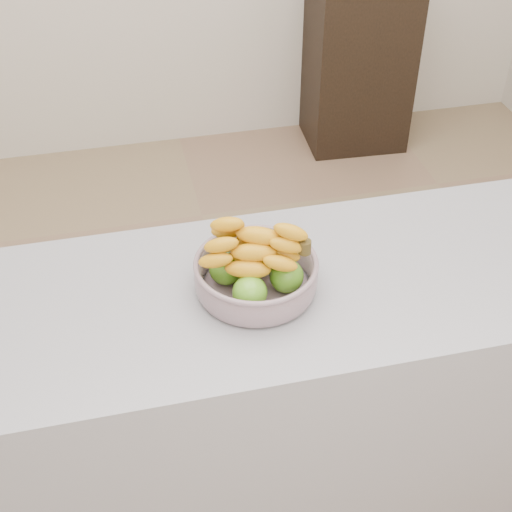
% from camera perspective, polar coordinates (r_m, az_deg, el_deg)
% --- Properties ---
extents(ground, '(4.00, 4.00, 0.00)m').
position_cam_1_polar(ground, '(2.59, 0.35, -12.47)').
color(ground, '#8B7455').
rests_on(ground, ground).
extents(counter, '(2.00, 0.60, 0.90)m').
position_cam_1_polar(counter, '(2.03, 2.62, -11.76)').
color(counter, '#95949C').
rests_on(counter, ground).
extents(cabinet, '(0.53, 0.44, 0.92)m').
position_cam_1_polar(cabinet, '(3.92, 8.19, 15.16)').
color(cabinet, black).
rests_on(cabinet, ground).
extents(fruit_bowl, '(0.29, 0.29, 0.18)m').
position_cam_1_polar(fruit_bowl, '(1.65, -0.01, -1.17)').
color(fruit_bowl, '#9BABBA').
rests_on(fruit_bowl, counter).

